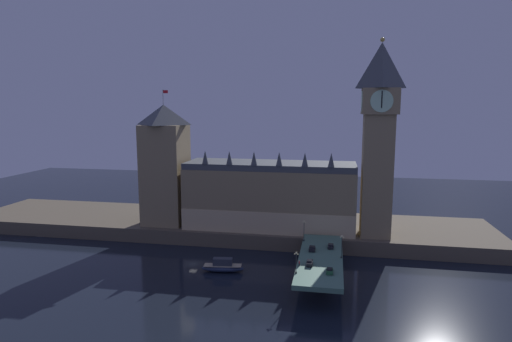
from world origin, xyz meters
name	(u,v)px	position (x,y,z in m)	size (l,w,h in m)	color
ground_plane	(193,264)	(0.00, 0.00, 0.00)	(400.00, 400.00, 0.00)	black
embankment	(222,225)	(0.00, 39.00, 2.76)	(220.00, 42.00, 5.52)	brown
parliament_hall	(270,195)	(21.78, 31.12, 18.46)	(66.20, 21.61, 31.15)	#8E7A56
clock_tower	(379,134)	(61.97, 26.81, 43.36)	(13.03, 13.14, 71.57)	#8E7A56
victoria_tower	(165,164)	(-21.24, 29.64, 29.85)	(16.61, 16.61, 54.39)	#8E7A56
bridge	(321,263)	(43.20, -5.00, 5.31)	(13.35, 46.00, 7.19)	#4C7560
car_northbound_lead	(312,249)	(40.26, 0.33, 7.86)	(2.06, 4.27, 1.43)	black
car_northbound_trail	(310,263)	(40.26, -12.78, 7.93)	(1.88, 4.12, 1.58)	black
car_southbound_lead	(330,271)	(46.13, -17.64, 7.81)	(1.92, 3.87, 1.34)	#235633
car_southbound_trail	(331,246)	(46.13, 4.10, 7.80)	(1.88, 4.22, 1.32)	black
pedestrian_near_rail	(299,263)	(37.32, -14.05, 8.10)	(0.38, 0.38, 1.74)	black
street_lamp_near	(296,260)	(36.92, -19.72, 11.09)	(1.34, 0.60, 6.23)	#2D3333
street_lamp_mid	(342,244)	(49.47, -5.00, 11.71)	(1.34, 0.60, 7.25)	#2D3333
street_lamp_far	(304,228)	(36.92, 9.72, 11.75)	(1.34, 0.60, 7.31)	#2D3333
boat_upstream	(223,267)	(11.84, -4.87, 1.67)	(14.14, 5.63, 4.56)	#1E2842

